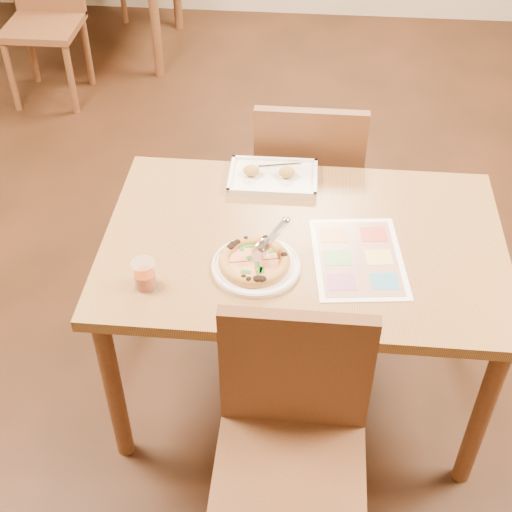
# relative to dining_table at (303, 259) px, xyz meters

# --- Properties ---
(room) EXTENTS (7.00, 7.00, 7.00)m
(room) POSITION_rel_dining_table_xyz_m (0.00, 0.00, 0.72)
(room) COLOR #361A0E
(room) RESTS_ON ground
(dining_table) EXTENTS (1.30, 0.85, 0.72)m
(dining_table) POSITION_rel_dining_table_xyz_m (0.00, 0.00, 0.00)
(dining_table) COLOR #9B6D3E
(dining_table) RESTS_ON ground
(chair_near) EXTENTS (0.42, 0.42, 0.47)m
(chair_near) POSITION_rel_dining_table_xyz_m (0.00, -0.60, -0.07)
(chair_near) COLOR brown
(chair_near) RESTS_ON ground
(chair_far) EXTENTS (0.42, 0.42, 0.47)m
(chair_far) POSITION_rel_dining_table_xyz_m (-0.00, 0.60, -0.07)
(chair_far) COLOR brown
(chair_far) RESTS_ON ground
(bg_chair_near) EXTENTS (0.42, 0.42, 0.47)m
(bg_chair_near) POSITION_rel_dining_table_xyz_m (-1.60, 2.20, -0.07)
(bg_chair_near) COLOR brown
(bg_chair_near) RESTS_ON ground
(plate) EXTENTS (0.35, 0.35, 0.01)m
(plate) POSITION_rel_dining_table_xyz_m (-0.14, -0.15, 0.09)
(plate) COLOR white
(plate) RESTS_ON dining_table
(pizza) EXTENTS (0.22, 0.22, 0.03)m
(pizza) POSITION_rel_dining_table_xyz_m (-0.15, -0.15, 0.11)
(pizza) COLOR #DB994B
(pizza) RESTS_ON plate
(pizza_cutter) EXTENTS (0.10, 0.14, 0.09)m
(pizza_cutter) POSITION_rel_dining_table_xyz_m (-0.10, -0.11, 0.17)
(pizza_cutter) COLOR silver
(pizza_cutter) RESTS_ON pizza
(appetizer_tray) EXTENTS (0.32, 0.22, 0.06)m
(appetizer_tray) POSITION_rel_dining_table_xyz_m (-0.13, 0.32, 0.10)
(appetizer_tray) COLOR white
(appetizer_tray) RESTS_ON dining_table
(glass_tumbler) EXTENTS (0.07, 0.07, 0.09)m
(glass_tumbler) POSITION_rel_dining_table_xyz_m (-0.47, -0.26, 0.13)
(glass_tumbler) COLOR maroon
(glass_tumbler) RESTS_ON dining_table
(menu) EXTENTS (0.32, 0.42, 0.00)m
(menu) POSITION_rel_dining_table_xyz_m (0.17, -0.07, 0.09)
(menu) COLOR white
(menu) RESTS_ON dining_table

